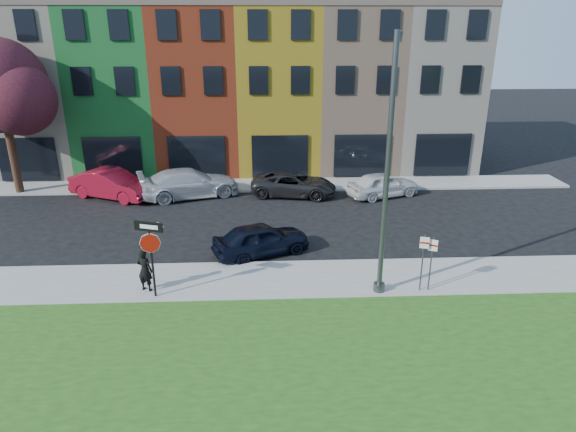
{
  "coord_description": "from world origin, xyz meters",
  "views": [
    {
      "loc": [
        -0.9,
        -14.2,
        9.19
      ],
      "look_at": [
        -0.07,
        4.0,
        2.25
      ],
      "focal_mm": 32.0,
      "sensor_mm": 36.0,
      "label": 1
    }
  ],
  "objects_px": {
    "sedan_near": "(261,239)",
    "man": "(145,270)",
    "stop_sign": "(150,244)",
    "street_lamp": "(388,170)"
  },
  "relations": [
    {
      "from": "sedan_near",
      "to": "man",
      "type": "bearing_deg",
      "value": 103.98
    },
    {
      "from": "stop_sign",
      "to": "street_lamp",
      "type": "distance_m",
      "value": 8.37
    },
    {
      "from": "man",
      "to": "sedan_near",
      "type": "height_order",
      "value": "man"
    },
    {
      "from": "man",
      "to": "stop_sign",
      "type": "bearing_deg",
      "value": 151.52
    },
    {
      "from": "stop_sign",
      "to": "street_lamp",
      "type": "bearing_deg",
      "value": 19.19
    },
    {
      "from": "man",
      "to": "sedan_near",
      "type": "bearing_deg",
      "value": -122.17
    },
    {
      "from": "man",
      "to": "sedan_near",
      "type": "xyz_separation_m",
      "value": [
        4.12,
        3.1,
        -0.23
      ]
    },
    {
      "from": "man",
      "to": "street_lamp",
      "type": "relative_size",
      "value": 0.18
    },
    {
      "from": "stop_sign",
      "to": "sedan_near",
      "type": "relative_size",
      "value": 0.65
    },
    {
      "from": "sedan_near",
      "to": "street_lamp",
      "type": "xyz_separation_m",
      "value": [
        4.28,
        -3.36,
        3.89
      ]
    }
  ]
}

